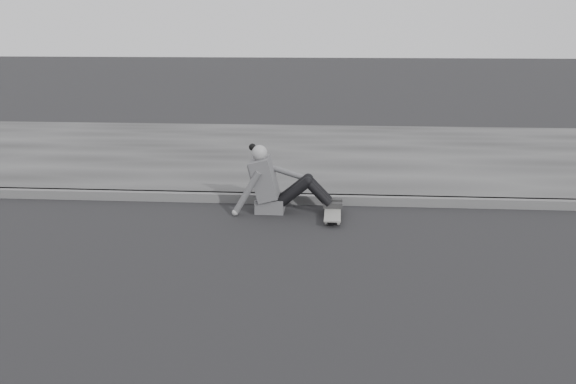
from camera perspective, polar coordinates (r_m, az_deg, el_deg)
name	(u,v)px	position (r m, az deg, el deg)	size (l,w,h in m)	color
ground	(330,278)	(6.13, 3.80, -7.65)	(80.00, 80.00, 0.00)	black
curb	(333,200)	(8.55, 4.05, -0.68)	(24.00, 0.16, 0.12)	#525252
sidewalk	(335,155)	(11.49, 4.20, 3.33)	(24.00, 6.00, 0.12)	#383838
skateboard	(333,213)	(7.91, 3.98, -1.88)	(0.20, 0.78, 0.09)	gray
seated_woman	(275,184)	(8.11, -1.16, 0.69)	(1.38, 0.46, 0.88)	#4D4E50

